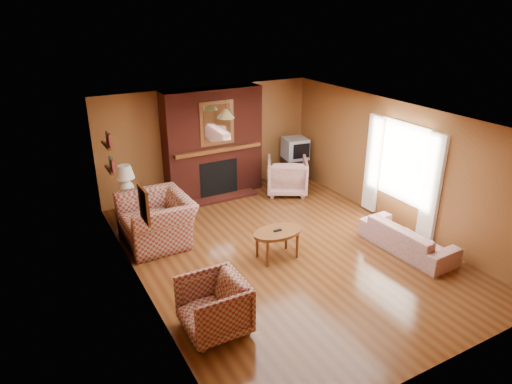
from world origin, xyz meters
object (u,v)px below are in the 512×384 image
table_lamp (125,179)px  coffee_table (278,234)px  side_table (129,209)px  plaid_loveseat (157,220)px  plaid_armchair (214,306)px  floral_sofa (408,238)px  floral_armchair (287,176)px  crt_tv (295,148)px  fireplace (213,144)px  tv_stand (294,169)px

table_lamp → coffee_table: bearing=-54.1°
side_table → plaid_loveseat: bearing=-76.5°
plaid_armchair → floral_sofa: 3.86m
coffee_table → side_table: bearing=125.9°
floral_armchair → crt_tv: (0.58, 0.57, 0.41)m
plaid_loveseat → coffee_table: bearing=45.3°
plaid_loveseat → fireplace: bearing=129.3°
floral_sofa → floral_armchair: 3.30m
floral_sofa → crt_tv: (0.15, 3.84, 0.57)m
fireplace → crt_tv: 2.09m
plaid_loveseat → floral_sofa: (3.75, -2.45, -0.18)m
floral_sofa → fireplace: bearing=22.3°
fireplace → coffee_table: 3.21m
coffee_table → crt_tv: bearing=52.1°
tv_stand → coffee_table: bearing=-123.0°
fireplace → floral_armchair: bearing=-27.4°
fireplace → plaid_armchair: (-1.95, -4.33, -0.80)m
coffee_table → tv_stand: tv_stand is taller
side_table → table_lamp: size_ratio=0.97×
plaid_armchair → table_lamp: table_lamp is taller
floral_sofa → table_lamp: table_lamp is taller
side_table → crt_tv: (4.15, 0.34, 0.53)m
coffee_table → crt_tv: crt_tv is taller
side_table → tv_stand: side_table is taller
coffee_table → floral_sofa: bearing=-23.2°
plaid_loveseat → coffee_table: (1.62, -1.54, 0.01)m
floral_armchair → side_table: floral_armchair is taller
fireplace → tv_stand: 2.24m
floral_armchair → table_lamp: bearing=26.6°
table_lamp → crt_tv: (4.15, 0.34, -0.11)m
floral_sofa → tv_stand: (0.15, 3.84, 0.03)m
side_table → crt_tv: 4.20m
plaid_loveseat → floral_sofa: plaid_loveseat is taller
table_lamp → tv_stand: table_lamp is taller
plaid_loveseat → crt_tv: 4.16m
fireplace → tv_stand: bearing=-5.1°
fireplace → table_lamp: bearing=-165.7°
floral_armchair → crt_tv: 0.91m
fireplace → tv_stand: fireplace is taller
floral_sofa → crt_tv: size_ratio=2.82×
floral_armchair → coffee_table: floral_armchair is taller
floral_sofa → side_table: bearing=45.9°
floral_armchair → table_lamp: size_ratio=1.49×
fireplace → side_table: size_ratio=4.05×
fireplace → plaid_armchair: 4.81m
coffee_table → crt_tv: 3.73m
plaid_armchair → tv_stand: (4.00, 4.14, -0.09)m
floral_armchair → tv_stand: 0.83m
coffee_table → side_table: side_table is taller
plaid_armchair → floral_sofa: plaid_armchair is taller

